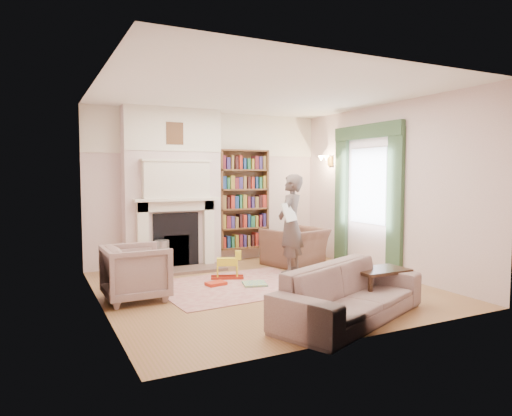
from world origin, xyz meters
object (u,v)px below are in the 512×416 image
coffee_table (380,286)px  armchair_left (136,272)px  armchair_reading (295,247)px  paraffin_heater (162,257)px  bookcase (243,199)px  sofa (351,293)px  man_reading (291,224)px  rocking_horse (227,265)px

coffee_table → armchair_left: bearing=150.5°
armchair_left → armchair_reading: bearing=-72.4°
armchair_reading → paraffin_heater: (-2.36, 0.38, -0.06)m
bookcase → coffee_table: (0.31, -3.49, -0.95)m
armchair_reading → armchair_left: (-3.10, -1.10, 0.03)m
sofa → man_reading: man_reading is taller
armchair_reading → man_reading: 0.90m
man_reading → coffee_table: (0.10, -2.05, -0.60)m
bookcase → armchair_left: bookcase is taller
sofa → armchair_left: bearing=114.0°
paraffin_heater → armchair_left: bearing=-116.4°
armchair_left → sofa: size_ratio=0.38×
armchair_left → man_reading: (2.65, 0.50, 0.46)m
bookcase → rocking_horse: (-0.91, -1.37, -0.95)m
rocking_horse → armchair_left: bearing=-138.2°
armchair_reading → man_reading: man_reading is taller
bookcase → armchair_reading: size_ratio=1.82×
man_reading → coffee_table: size_ratio=2.36×
sofa → coffee_table: bearing=2.6°
bookcase → armchair_left: (-2.44, -1.94, -0.81)m
bookcase → sofa: 3.96m
rocking_horse → man_reading: bearing=18.0°
man_reading → coffee_table: 2.14m
sofa → coffee_table: size_ratio=3.01×
bookcase → man_reading: (0.21, -1.44, -0.35)m
bookcase → sofa: bearing=-96.3°
coffee_table → armchair_reading: bearing=82.5°
man_reading → rocking_horse: bearing=-41.1°
armchair_reading → rocking_horse: 1.66m
man_reading → paraffin_heater: size_ratio=3.00×
man_reading → rocking_horse: man_reading is taller
sofa → man_reading: (0.63, 2.40, 0.52)m
sofa → paraffin_heater: size_ratio=3.83×
man_reading → armchair_reading: bearing=-164.5°
armchair_reading → rocking_horse: (-1.57, -0.53, -0.11)m
bookcase → armchair_reading: bearing=-52.0°
coffee_table → rocking_horse: same height
armchair_reading → armchair_left: armchair_left is taller
armchair_left → paraffin_heater: armchair_left is taller
paraffin_heater → coffee_table: bearing=-56.4°
man_reading → rocking_horse: size_ratio=3.23×
coffee_table → rocking_horse: (-1.22, 2.12, -0.00)m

